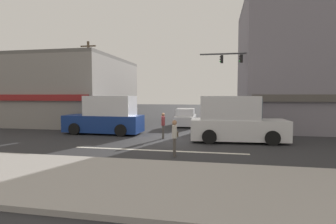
{
  "coord_description": "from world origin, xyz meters",
  "views": [
    {
      "loc": [
        3.03,
        -16.28,
        2.82
      ],
      "look_at": [
        -0.54,
        2.0,
        1.6
      ],
      "focal_mm": 28.0,
      "sensor_mm": 36.0,
      "label": 1
    }
  ],
  "objects_px": {
    "box_truck_crossing_leftbound": "(235,121)",
    "box_truck_crossing_center": "(106,117)",
    "sedan_approaching_near": "(186,118)",
    "utility_pole_near_left": "(89,83)",
    "pedestrian_mid_crossing": "(163,124)",
    "traffic_light_mast": "(251,77)",
    "utility_pole_far_right": "(284,83)",
    "street_tree": "(277,84)",
    "pedestrian_foreground_with_bag": "(175,136)"
  },
  "relations": [
    {
      "from": "sedan_approaching_near",
      "to": "pedestrian_foreground_with_bag",
      "type": "xyz_separation_m",
      "value": [
        1.0,
        -11.92,
        0.24
      ]
    },
    {
      "from": "utility_pole_near_left",
      "to": "traffic_light_mast",
      "type": "height_order",
      "value": "utility_pole_near_left"
    },
    {
      "from": "utility_pole_far_right",
      "to": "pedestrian_foreground_with_bag",
      "type": "bearing_deg",
      "value": -120.65
    },
    {
      "from": "box_truck_crossing_leftbound",
      "to": "box_truck_crossing_center",
      "type": "xyz_separation_m",
      "value": [
        -8.96,
        1.55,
        0.0
      ]
    },
    {
      "from": "utility_pole_far_right",
      "to": "traffic_light_mast",
      "type": "relative_size",
      "value": 1.2
    },
    {
      "from": "utility_pole_far_right",
      "to": "traffic_light_mast",
      "type": "height_order",
      "value": "utility_pole_far_right"
    },
    {
      "from": "pedestrian_mid_crossing",
      "to": "utility_pole_near_left",
      "type": "bearing_deg",
      "value": 147.66
    },
    {
      "from": "street_tree",
      "to": "box_truck_crossing_leftbound",
      "type": "height_order",
      "value": "street_tree"
    },
    {
      "from": "street_tree",
      "to": "utility_pole_near_left",
      "type": "distance_m",
      "value": 16.2
    },
    {
      "from": "pedestrian_mid_crossing",
      "to": "pedestrian_foreground_with_bag",
      "type": "bearing_deg",
      "value": -71.76
    },
    {
      "from": "traffic_light_mast",
      "to": "pedestrian_foreground_with_bag",
      "type": "bearing_deg",
      "value": -115.69
    },
    {
      "from": "utility_pole_far_right",
      "to": "pedestrian_mid_crossing",
      "type": "relative_size",
      "value": 4.44
    },
    {
      "from": "box_truck_crossing_leftbound",
      "to": "box_truck_crossing_center",
      "type": "bearing_deg",
      "value": 170.21
    },
    {
      "from": "street_tree",
      "to": "pedestrian_foreground_with_bag",
      "type": "height_order",
      "value": "street_tree"
    },
    {
      "from": "street_tree",
      "to": "box_truck_crossing_leftbound",
      "type": "bearing_deg",
      "value": -117.46
    },
    {
      "from": "pedestrian_foreground_with_bag",
      "to": "traffic_light_mast",
      "type": "bearing_deg",
      "value": 64.31
    },
    {
      "from": "utility_pole_far_right",
      "to": "pedestrian_foreground_with_bag",
      "type": "height_order",
      "value": "utility_pole_far_right"
    },
    {
      "from": "box_truck_crossing_leftbound",
      "to": "sedan_approaching_near",
      "type": "height_order",
      "value": "box_truck_crossing_leftbound"
    },
    {
      "from": "utility_pole_near_left",
      "to": "traffic_light_mast",
      "type": "distance_m",
      "value": 13.53
    },
    {
      "from": "street_tree",
      "to": "pedestrian_mid_crossing",
      "type": "height_order",
      "value": "street_tree"
    },
    {
      "from": "utility_pole_far_right",
      "to": "pedestrian_mid_crossing",
      "type": "xyz_separation_m",
      "value": [
        -9.11,
        -8.13,
        -2.9
      ]
    },
    {
      "from": "street_tree",
      "to": "box_truck_crossing_center",
      "type": "relative_size",
      "value": 0.99
    },
    {
      "from": "utility_pole_far_right",
      "to": "sedan_approaching_near",
      "type": "bearing_deg",
      "value": -174.29
    },
    {
      "from": "pedestrian_foreground_with_bag",
      "to": "box_truck_crossing_center",
      "type": "bearing_deg",
      "value": 135.41
    },
    {
      "from": "utility_pole_near_left",
      "to": "utility_pole_far_right",
      "type": "bearing_deg",
      "value": 11.03
    },
    {
      "from": "box_truck_crossing_leftbound",
      "to": "pedestrian_mid_crossing",
      "type": "height_order",
      "value": "box_truck_crossing_leftbound"
    },
    {
      "from": "street_tree",
      "to": "traffic_light_mast",
      "type": "distance_m",
      "value": 3.91
    },
    {
      "from": "traffic_light_mast",
      "to": "sedan_approaching_near",
      "type": "bearing_deg",
      "value": 150.69
    },
    {
      "from": "street_tree",
      "to": "utility_pole_near_left",
      "type": "height_order",
      "value": "utility_pole_near_left"
    },
    {
      "from": "pedestrian_foreground_with_bag",
      "to": "pedestrian_mid_crossing",
      "type": "height_order",
      "value": "same"
    },
    {
      "from": "utility_pole_near_left",
      "to": "sedan_approaching_near",
      "type": "xyz_separation_m",
      "value": [
        8.21,
        2.41,
        -3.16
      ]
    },
    {
      "from": "utility_pole_far_right",
      "to": "pedestrian_mid_crossing",
      "type": "height_order",
      "value": "utility_pole_far_right"
    },
    {
      "from": "street_tree",
      "to": "pedestrian_foreground_with_bag",
      "type": "bearing_deg",
      "value": -119.81
    },
    {
      "from": "sedan_approaching_near",
      "to": "pedestrian_foreground_with_bag",
      "type": "relative_size",
      "value": 2.49
    },
    {
      "from": "box_truck_crossing_leftbound",
      "to": "utility_pole_far_right",
      "type": "bearing_deg",
      "value": 60.97
    },
    {
      "from": "street_tree",
      "to": "utility_pole_far_right",
      "type": "xyz_separation_m",
      "value": [
        0.76,
        0.89,
        0.15
      ]
    },
    {
      "from": "pedestrian_mid_crossing",
      "to": "box_truck_crossing_center",
      "type": "bearing_deg",
      "value": 163.93
    },
    {
      "from": "sedan_approaching_near",
      "to": "box_truck_crossing_center",
      "type": "bearing_deg",
      "value": -130.11
    },
    {
      "from": "utility_pole_near_left",
      "to": "utility_pole_far_right",
      "type": "relative_size",
      "value": 1.0
    },
    {
      "from": "sedan_approaching_near",
      "to": "pedestrian_foreground_with_bag",
      "type": "height_order",
      "value": "pedestrian_foreground_with_bag"
    },
    {
      "from": "utility_pole_near_left",
      "to": "sedan_approaching_near",
      "type": "height_order",
      "value": "utility_pole_near_left"
    },
    {
      "from": "street_tree",
      "to": "box_truck_crossing_leftbound",
      "type": "xyz_separation_m",
      "value": [
        -3.89,
        -7.49,
        -2.46
      ]
    },
    {
      "from": "utility_pole_near_left",
      "to": "box_truck_crossing_leftbound",
      "type": "relative_size",
      "value": 1.3
    },
    {
      "from": "traffic_light_mast",
      "to": "sedan_approaching_near",
      "type": "distance_m",
      "value": 7.0
    },
    {
      "from": "sedan_approaching_near",
      "to": "utility_pole_near_left",
      "type": "bearing_deg",
      "value": -163.61
    },
    {
      "from": "traffic_light_mast",
      "to": "box_truck_crossing_center",
      "type": "bearing_deg",
      "value": -163.83
    },
    {
      "from": "utility_pole_near_left",
      "to": "pedestrian_mid_crossing",
      "type": "xyz_separation_m",
      "value": [
        7.68,
        -4.86,
        -2.92
      ]
    },
    {
      "from": "utility_pole_near_left",
      "to": "utility_pole_far_right",
      "type": "height_order",
      "value": "utility_pole_near_left"
    },
    {
      "from": "utility_pole_near_left",
      "to": "box_truck_crossing_center",
      "type": "distance_m",
      "value": 5.44
    },
    {
      "from": "traffic_light_mast",
      "to": "utility_pole_near_left",
      "type": "bearing_deg",
      "value": 177.6
    }
  ]
}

